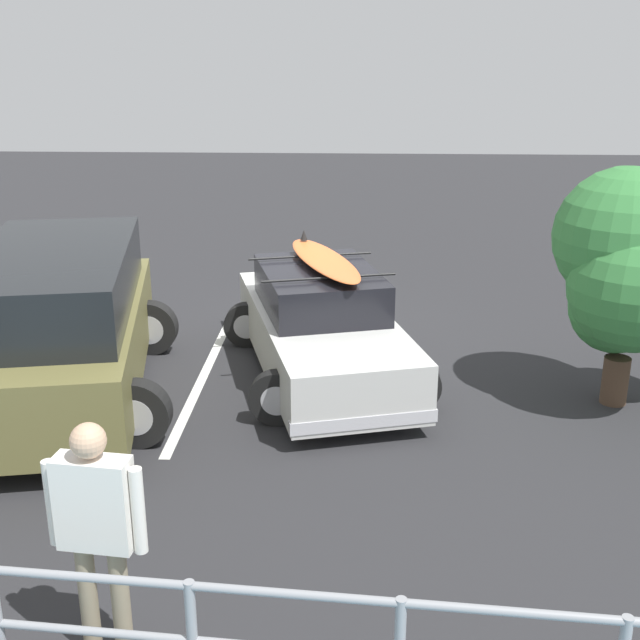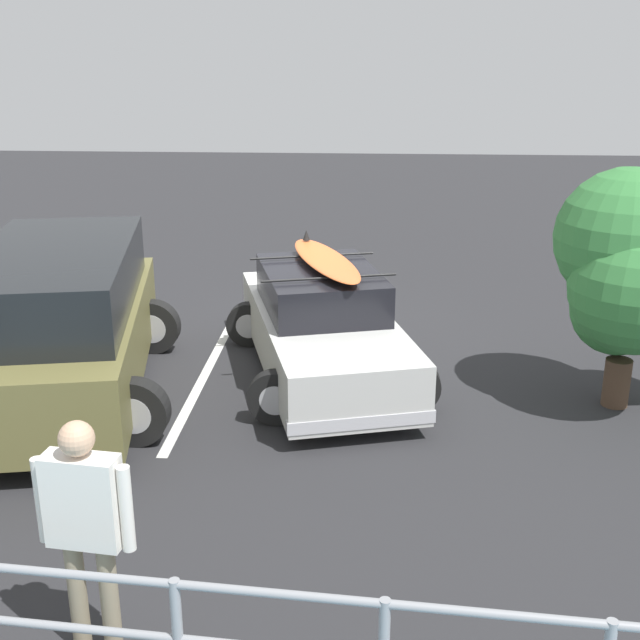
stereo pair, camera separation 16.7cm
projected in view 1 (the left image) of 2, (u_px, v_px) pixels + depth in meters
The scene contains 7 objects.
ground_plane at pixel (301, 354), 11.05m from camera, with size 44.00×44.00×0.02m, color #28282B.
parking_stripe at pixel (205, 373), 10.38m from camera, with size 4.63×0.12×0.00m, color silver.
sedan_car at pixel (322, 326), 10.15m from camera, with size 2.83×4.37×1.65m.
suv_car at pixel (59, 324), 9.37m from camera, with size 3.10×4.91×1.82m.
person_bystander at pixel (96, 521), 5.25m from camera, with size 0.68×0.26×1.76m.
railing_fence at pixel (294, 636), 4.84m from camera, with size 8.95×0.77×0.96m.
bush_near_left at pixel (634, 267), 8.96m from camera, with size 2.06×1.87×2.78m.
Camera 1 is at (-0.73, 10.29, 4.00)m, focal length 45.00 mm.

